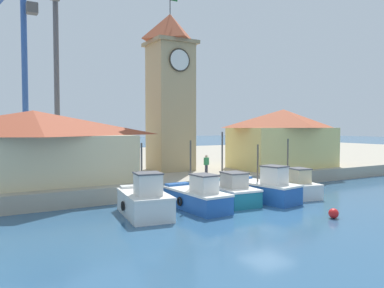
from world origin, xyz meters
TOP-DOWN VIEW (x-y plane):
  - ground_plane at (0.00, 0.00)m, footprint 300.00×300.00m
  - quay_wharf at (0.00, 26.93)m, footprint 120.00×40.00m
  - fishing_boat_far_left at (-5.76, 3.18)m, footprint 2.69×4.51m
  - fishing_boat_left_outer at (-2.48, 3.23)m, footprint 2.10×4.92m
  - fishing_boat_left_inner at (0.24, 3.98)m, footprint 2.37×5.07m
  - fishing_boat_mid_left at (2.52, 3.01)m, footprint 2.72×4.84m
  - fishing_boat_center at (5.50, 3.57)m, footprint 2.49×4.68m
  - clock_tower at (0.97, 13.50)m, footprint 3.75×3.75m
  - warehouse_left at (-10.26, 11.24)m, footprint 12.84×6.79m
  - warehouse_right at (11.01, 10.35)m, footprint 9.88×5.40m
  - port_crane_near at (-9.37, 24.71)m, footprint 4.34×6.54m
  - port_crane_far at (-5.89, 27.15)m, footprint 2.83×10.11m
  - mooring_buoy at (2.63, -2.24)m, footprint 0.52×0.52m
  - dock_worker_near_tower at (1.56, 8.61)m, footprint 0.34×0.22m

SIDE VIEW (x-z plane):
  - ground_plane at x=0.00m, z-range 0.00..0.00m
  - mooring_buoy at x=2.63m, z-range 0.00..0.52m
  - quay_wharf at x=0.00m, z-range 0.00..1.05m
  - fishing_boat_center at x=5.50m, z-range -1.30..2.65m
  - fishing_boat_left_inner at x=0.24m, z-range -1.54..2.92m
  - fishing_boat_left_outer at x=-2.48m, z-range -1.27..2.72m
  - fishing_boat_mid_left at x=2.52m, z-range -1.03..2.62m
  - fishing_boat_far_left at x=-5.76m, z-range -1.13..2.78m
  - dock_worker_near_tower at x=1.56m, z-range 1.08..2.70m
  - warehouse_left at x=-10.26m, z-range 1.10..5.92m
  - warehouse_right at x=11.01m, z-range 1.12..6.45m
  - port_crane_near at x=-9.37m, z-range -1.35..17.12m
  - clock_tower at x=0.97m, z-range 0.59..15.53m
  - port_crane_far at x=-5.89m, z-range -0.94..19.35m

